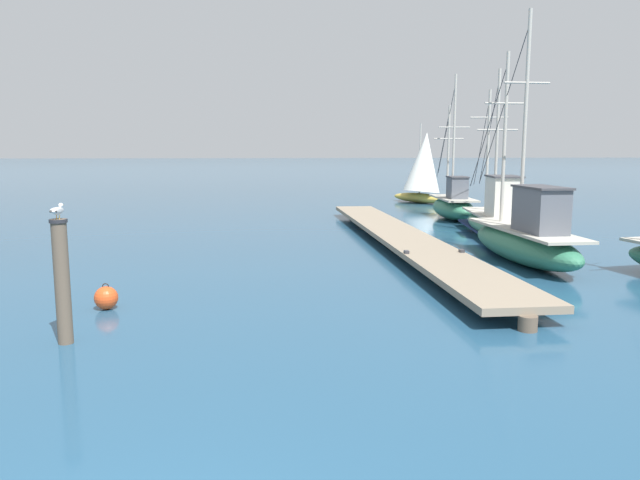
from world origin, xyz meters
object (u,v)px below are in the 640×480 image
at_px(fishing_boat_1, 526,237).
at_px(perched_seagull, 57,210).
at_px(fishing_boat_2, 453,205).
at_px(distant_sailboat, 424,167).
at_px(mooring_piling, 62,280).
at_px(mooring_buoy, 106,298).
at_px(fishing_boat_0, 497,219).

distance_m(fishing_boat_1, perched_seagull, 12.97).
height_order(fishing_boat_2, distant_sailboat, fishing_boat_2).
distance_m(mooring_piling, distant_sailboat, 29.35).
bearing_deg(perched_seagull, mooring_buoy, 86.68).
bearing_deg(mooring_piling, distant_sailboat, 63.14).
height_order(fishing_boat_0, distant_sailboat, fishing_boat_0).
bearing_deg(fishing_boat_2, distant_sailboat, 84.85).
distance_m(fishing_boat_0, perched_seagull, 17.20).
xyz_separation_m(mooring_piling, perched_seagull, (-0.00, -0.01, 1.20)).
height_order(fishing_boat_1, mooring_buoy, fishing_boat_1).
distance_m(fishing_boat_0, fishing_boat_1, 5.53).
bearing_deg(mooring_buoy, perched_seagull, -93.32).
height_order(fishing_boat_2, perched_seagull, fishing_boat_2).
xyz_separation_m(fishing_boat_2, mooring_piling, (-12.48, -17.64, 0.44)).
bearing_deg(fishing_boat_0, fishing_boat_1, -102.68).
distance_m(perched_seagull, mooring_buoy, 3.09).
height_order(fishing_boat_0, mooring_piling, fishing_boat_0).
relative_size(fishing_boat_0, mooring_buoy, 13.75).
bearing_deg(distant_sailboat, fishing_boat_1, -96.08).
xyz_separation_m(fishing_boat_0, distant_sailboat, (0.89, 14.34, 1.53)).
relative_size(perched_seagull, distant_sailboat, 0.08).
relative_size(mooring_piling, mooring_buoy, 3.87).
xyz_separation_m(fishing_boat_2, perched_seagull, (-12.48, -17.64, 1.64)).
bearing_deg(perched_seagull, fishing_boat_1, 30.02).
relative_size(mooring_piling, perched_seagull, 5.76).
xyz_separation_m(fishing_boat_0, fishing_boat_2, (0.12, 5.81, 0.02)).
relative_size(fishing_boat_1, perched_seagull, 19.93).
xyz_separation_m(fishing_boat_1, mooring_buoy, (-11.02, -4.18, -0.53)).
relative_size(fishing_boat_1, mooring_buoy, 13.37).
height_order(perched_seagull, mooring_buoy, perched_seagull).
distance_m(mooring_piling, mooring_buoy, 2.43).
bearing_deg(distant_sailboat, fishing_boat_0, -93.55).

